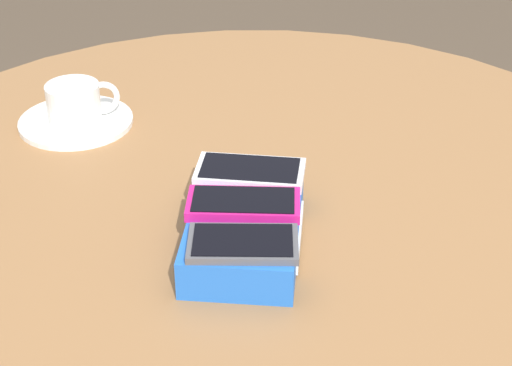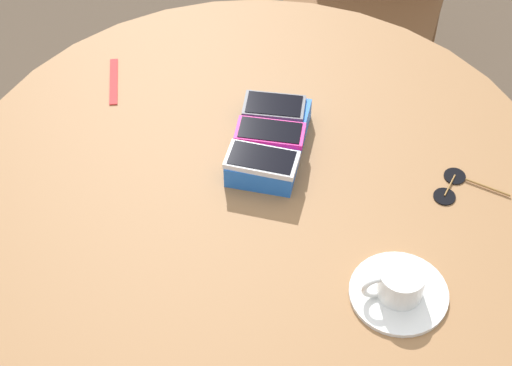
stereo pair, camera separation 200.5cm
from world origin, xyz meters
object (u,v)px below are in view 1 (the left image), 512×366
phone_white (250,172)px  coffee_cup (75,101)px  phone_magenta (243,204)px  saucer (76,122)px  round_table (256,250)px  phone_box (245,228)px  phone_gray (243,243)px

phone_white → coffee_cup: size_ratio=1.34×
phone_magenta → saucer: 0.39m
phone_white → saucer: phone_white is taller
round_table → saucer: (0.22, 0.24, 0.09)m
phone_box → phone_magenta: size_ratio=1.75×
round_table → phone_gray: (-0.17, 0.03, 0.13)m
phone_gray → phone_box: bearing=-6.9°
round_table → phone_box: phone_box is taller
phone_magenta → coffee_cup: 0.38m
saucer → phone_magenta: bearing=-145.6°
coffee_cup → phone_magenta: bearing=-146.0°
phone_gray → round_table: bearing=-10.2°
phone_gray → coffee_cup: bearing=28.0°
round_table → coffee_cup: coffee_cup is taller
phone_box → coffee_cup: (0.32, 0.22, 0.01)m
phone_box → saucer: phone_box is taller
phone_box → phone_magenta: bearing=22.3°
phone_white → saucer: (0.25, 0.23, -0.05)m
phone_box → coffee_cup: bearing=33.9°
phone_white → round_table: bearing=-19.9°
phone_gray → saucer: bearing=28.3°
phone_gray → phone_white: size_ratio=0.88×
phone_white → coffee_cup: bearing=42.5°
round_table → phone_white: bearing=160.1°
phone_white → coffee_cup: (0.25, 0.23, -0.02)m
phone_white → phone_gray: bearing=171.8°
phone_magenta → coffee_cup: (0.32, 0.21, -0.02)m
coffee_cup → phone_box: bearing=-146.1°
saucer → phone_gray: bearing=-151.7°
saucer → phone_box: bearing=-145.7°
round_table → phone_box: bearing=167.6°
round_table → phone_gray: 0.22m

